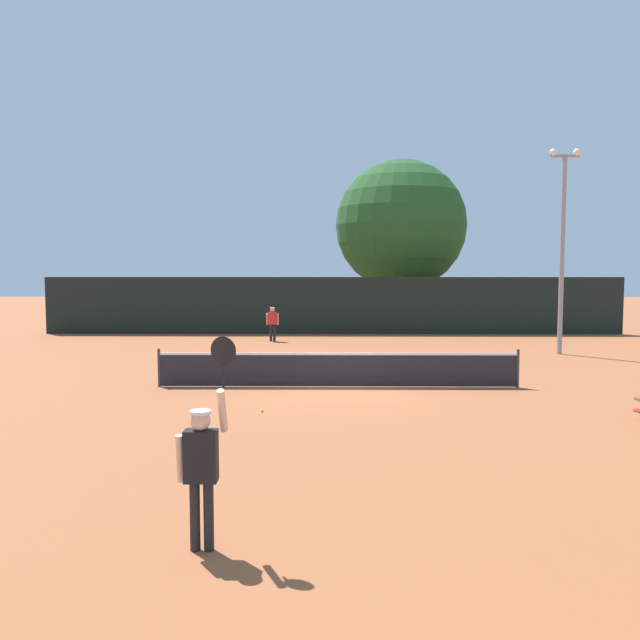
# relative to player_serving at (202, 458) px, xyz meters

# --- Properties ---
(ground_plane) EXTENTS (120.00, 120.00, 0.00)m
(ground_plane) POSITION_rel_player_serving_xyz_m (1.75, 10.54, -1.10)
(ground_plane) COLOR #9E5633
(tennis_net) EXTENTS (10.09, 0.08, 1.07)m
(tennis_net) POSITION_rel_player_serving_xyz_m (1.75, 10.54, -0.59)
(tennis_net) COLOR #232328
(tennis_net) RESTS_ON ground
(perimeter_fence) EXTENTS (29.35, 0.12, 2.90)m
(perimeter_fence) POSITION_rel_player_serving_xyz_m (1.75, 25.49, 0.35)
(perimeter_fence) COLOR black
(perimeter_fence) RESTS_ON ground
(player_serving) EXTENTS (0.68, 0.39, 2.50)m
(player_serving) POSITION_rel_player_serving_xyz_m (0.00, 0.00, 0.00)
(player_serving) COLOR black
(player_serving) RESTS_ON ground
(player_receiving) EXTENTS (0.57, 0.23, 1.56)m
(player_receiving) POSITION_rel_player_serving_xyz_m (-1.05, 22.08, -0.15)
(player_receiving) COLOR red
(player_receiving) RESTS_ON ground
(tennis_ball) EXTENTS (0.07, 0.07, 0.07)m
(tennis_ball) POSITION_rel_player_serving_xyz_m (-0.05, 7.34, -1.06)
(tennis_ball) COLOR #CCE033
(tennis_ball) RESTS_ON ground
(spare_racket) EXTENTS (0.28, 0.52, 0.04)m
(spare_racket) POSITION_rel_player_serving_xyz_m (8.69, 7.49, -1.08)
(spare_racket) COLOR black
(spare_racket) RESTS_ON ground
(light_pole) EXTENTS (1.18, 0.28, 7.86)m
(light_pole) POSITION_rel_player_serving_xyz_m (10.48, 17.74, 3.39)
(light_pole) COLOR gray
(light_pole) RESTS_ON ground
(large_tree) EXTENTS (7.74, 7.74, 9.77)m
(large_tree) POSITION_rel_player_serving_xyz_m (5.83, 31.49, 4.79)
(large_tree) COLOR brown
(large_tree) RESTS_ON ground
(parked_car_near) EXTENTS (2.16, 4.31, 1.69)m
(parked_car_near) POSITION_rel_player_serving_xyz_m (-0.99, 31.83, -0.32)
(parked_car_near) COLOR red
(parked_car_near) RESTS_ON ground
(parked_car_mid) EXTENTS (1.93, 4.21, 1.69)m
(parked_car_mid) POSITION_rel_player_serving_xyz_m (3.72, 34.36, -0.32)
(parked_car_mid) COLOR black
(parked_car_mid) RESTS_ON ground
(parked_car_far) EXTENTS (2.33, 4.37, 1.69)m
(parked_car_far) POSITION_rel_player_serving_xyz_m (8.78, 32.13, -0.32)
(parked_car_far) COLOR navy
(parked_car_far) RESTS_ON ground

